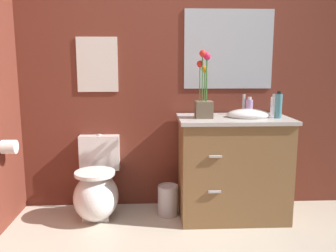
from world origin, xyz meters
TOP-DOWN VIEW (x-y plane):
  - wall_back at (0.20, 1.61)m, footprint 4.26×0.05m
  - toilet at (-0.66, 1.31)m, footprint 0.38×0.59m
  - vanity_cabinet at (0.51, 1.28)m, footprint 0.94×0.56m
  - flower_vase at (0.25, 1.26)m, footprint 0.14×0.14m
  - soap_bottle at (0.87, 1.34)m, footprint 0.06×0.06m
  - lotion_bottle at (0.68, 1.42)m, footprint 0.06×0.06m
  - hand_wash_bottle at (0.86, 1.22)m, footprint 0.06×0.06m
  - trash_bin at (-0.04, 1.32)m, footprint 0.18×0.18m
  - wall_poster at (-0.66, 1.58)m, footprint 0.36×0.01m
  - wall_mirror at (0.51, 1.58)m, footprint 0.80×0.01m
  - toilet_paper_roll at (-1.30, 1.11)m, footprint 0.11×0.11m

SIDE VIEW (x-z plane):
  - trash_bin at x=-0.04m, z-range 0.00..0.27m
  - toilet at x=-0.66m, z-range -0.10..0.59m
  - vanity_cabinet at x=0.51m, z-range -0.08..0.98m
  - toilet_paper_roll at x=-1.30m, z-range 0.62..0.74m
  - lotion_bottle at x=0.68m, z-range 0.87..1.03m
  - soap_bottle at x=0.87m, z-range 0.87..1.06m
  - hand_wash_bottle at x=0.86m, z-range 0.87..1.09m
  - flower_vase at x=0.25m, z-range 0.77..1.33m
  - wall_back at x=0.20m, z-range 0.00..2.50m
  - wall_poster at x=-0.66m, z-range 1.07..1.56m
  - wall_mirror at x=0.51m, z-range 1.10..1.80m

